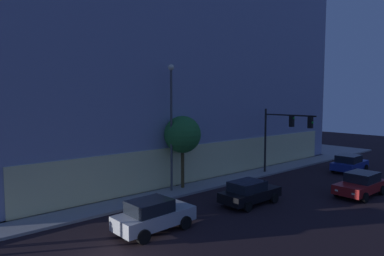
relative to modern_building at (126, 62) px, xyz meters
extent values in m
cube|color=#4C4C51|center=(0.00, 0.04, -10.74)|extent=(35.30, 29.88, 0.15)
cube|color=#F9F1A5|center=(0.00, -14.50, -9.21)|extent=(31.41, 0.60, 2.90)
cube|color=#8C93B5|center=(0.00, 0.04, -1.44)|extent=(34.90, 29.48, 18.44)
cylinder|color=black|center=(4.74, -16.14, -7.85)|extent=(0.18, 0.18, 5.63)
cylinder|color=black|center=(4.65, -18.58, -5.52)|extent=(0.30, 4.90, 0.12)
cube|color=black|center=(4.64, -18.83, -6.02)|extent=(0.33, 0.33, 0.90)
sphere|color=green|center=(4.64, -19.01, -5.74)|extent=(0.18, 0.18, 0.18)
cube|color=black|center=(4.58, -20.54, -6.02)|extent=(0.33, 0.33, 0.90)
sphere|color=green|center=(4.57, -20.72, -6.02)|extent=(0.18, 0.18, 0.18)
cylinder|color=#4A4A4A|center=(-5.36, -15.68, -6.41)|extent=(0.16, 0.16, 8.50)
sphere|color=#F9EFC6|center=(-5.36, -15.68, -2.01)|extent=(0.44, 0.44, 0.44)
cylinder|color=#4B3C1E|center=(-4.25, -15.54, -9.24)|extent=(0.25, 0.25, 2.84)
sphere|color=#2B7631|center=(-4.25, -15.54, -6.75)|extent=(2.69, 2.69, 2.69)
cube|color=#B7BABF|center=(-10.25, -20.72, -10.12)|extent=(4.20, 1.90, 0.69)
cube|color=black|center=(-10.56, -20.73, -9.47)|extent=(2.12, 1.64, 0.62)
cube|color=#F9F4CC|center=(-8.25, -20.12, -10.12)|extent=(0.13, 0.20, 0.12)
cube|color=#F9F4CC|center=(-8.21, -21.15, -10.12)|extent=(0.13, 0.20, 0.12)
cylinder|color=black|center=(-9.00, -19.80, -10.47)|extent=(0.69, 0.27, 0.68)
cylinder|color=black|center=(-8.93, -21.52, -10.47)|extent=(0.69, 0.27, 0.68)
cylinder|color=black|center=(-11.56, -19.91, -10.47)|extent=(0.69, 0.27, 0.68)
cylinder|color=black|center=(-11.49, -21.63, -10.47)|extent=(0.69, 0.27, 0.68)
cube|color=black|center=(-3.17, -20.99, -10.20)|extent=(4.21, 1.77, 0.60)
cube|color=black|center=(-3.48, -20.99, -9.61)|extent=(2.13, 1.59, 0.59)
cube|color=#F9F4CC|center=(-1.11, -20.46, -10.20)|extent=(0.12, 0.20, 0.12)
cube|color=#F9F4CC|center=(-1.11, -21.52, -10.20)|extent=(0.12, 0.20, 0.12)
cylinder|color=black|center=(-1.86, -20.11, -10.50)|extent=(0.63, 0.24, 0.63)
cylinder|color=black|center=(-1.86, -21.87, -10.50)|extent=(0.63, 0.24, 0.63)
cylinder|color=black|center=(-4.47, -20.11, -10.50)|extent=(0.63, 0.24, 0.63)
cylinder|color=black|center=(-4.47, -21.87, -10.50)|extent=(0.63, 0.24, 0.63)
cube|color=maroon|center=(3.97, -24.73, -10.18)|extent=(4.43, 1.90, 0.62)
cube|color=black|center=(4.30, -24.73, -9.55)|extent=(2.16, 1.68, 0.63)
cube|color=#F9F4CC|center=(1.82, -25.24, -10.18)|extent=(0.12, 0.20, 0.12)
cube|color=#F9F4CC|center=(1.84, -24.14, -10.18)|extent=(0.12, 0.20, 0.12)
cylinder|color=black|center=(2.60, -25.62, -10.48)|extent=(0.66, 0.25, 0.66)
cylinder|color=black|center=(2.63, -23.79, -10.48)|extent=(0.66, 0.25, 0.66)
cylinder|color=black|center=(5.32, -25.67, -10.48)|extent=(0.66, 0.25, 0.66)
cylinder|color=black|center=(5.35, -23.83, -10.48)|extent=(0.66, 0.25, 0.66)
cube|color=navy|center=(11.09, -20.84, -10.18)|extent=(4.21, 2.08, 0.64)
cube|color=black|center=(10.78, -20.86, -9.55)|extent=(2.16, 1.79, 0.63)
cube|color=#F9F4CC|center=(13.08, -20.18, -10.18)|extent=(0.13, 0.21, 0.12)
cube|color=#F9F4CC|center=(13.13, -21.31, -10.18)|extent=(0.13, 0.21, 0.12)
cylinder|color=black|center=(12.32, -19.84, -10.50)|extent=(0.63, 0.27, 0.62)
cylinder|color=black|center=(12.41, -21.72, -10.50)|extent=(0.63, 0.27, 0.62)
cylinder|color=black|center=(9.77, -19.97, -10.50)|extent=(0.63, 0.27, 0.62)
cylinder|color=black|center=(9.86, -21.85, -10.50)|extent=(0.63, 0.27, 0.62)
camera|label=1|loc=(-19.43, -34.28, -4.22)|focal=31.27mm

